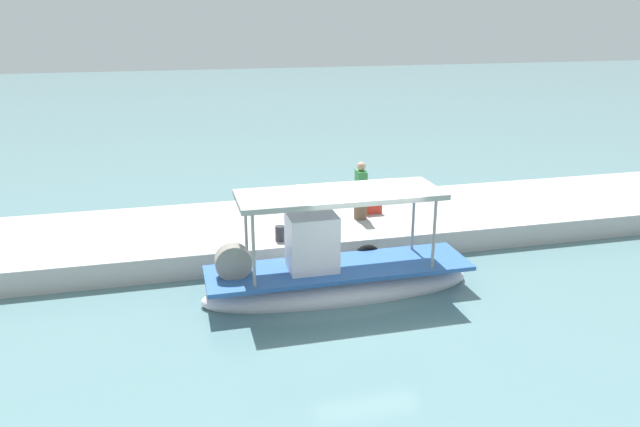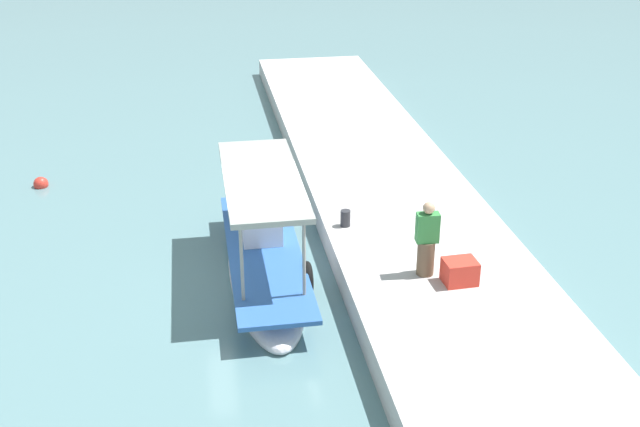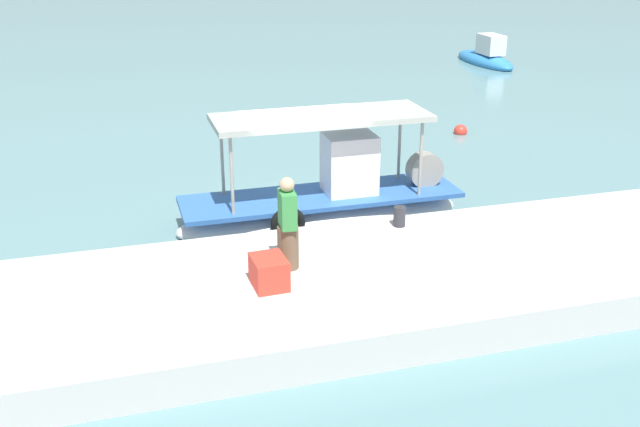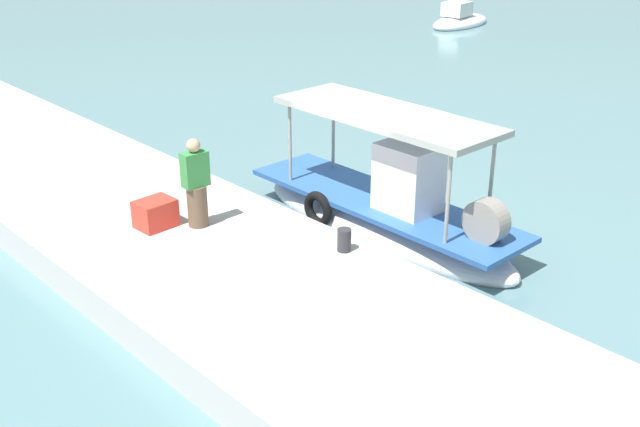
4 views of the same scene
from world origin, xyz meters
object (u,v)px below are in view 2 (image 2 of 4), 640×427
at_px(fisherman_near_bollard, 427,242).
at_px(marker_buoy, 41,184).
at_px(cargo_crate, 460,272).
at_px(mooring_bollard, 345,218).
at_px(main_fishing_boat, 264,257).

xyz_separation_m(fisherman_near_bollard, marker_buoy, (7.84, 9.11, -1.31)).
distance_m(fisherman_near_bollard, cargo_crate, 0.92).
bearing_deg(fisherman_near_bollard, cargo_crate, -128.30).
xyz_separation_m(fisherman_near_bollard, cargo_crate, (-0.48, -0.60, -0.50)).
bearing_deg(mooring_bollard, marker_buoy, 56.28).
height_order(main_fishing_boat, fisherman_near_bollard, main_fishing_boat).
height_order(fisherman_near_bollard, marker_buoy, fisherman_near_bollard).
relative_size(fisherman_near_bollard, cargo_crate, 2.45).
height_order(main_fishing_boat, cargo_crate, main_fishing_boat).
distance_m(main_fishing_boat, cargo_crate, 4.44).
distance_m(main_fishing_boat, marker_buoy, 8.51).
distance_m(cargo_crate, marker_buoy, 12.81).
bearing_deg(main_fishing_boat, mooring_bollard, -66.03).
xyz_separation_m(mooring_bollard, cargo_crate, (-3.05, -1.82, 0.06)).
xyz_separation_m(main_fishing_boat, marker_buoy, (6.18, 5.84, -0.37)).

